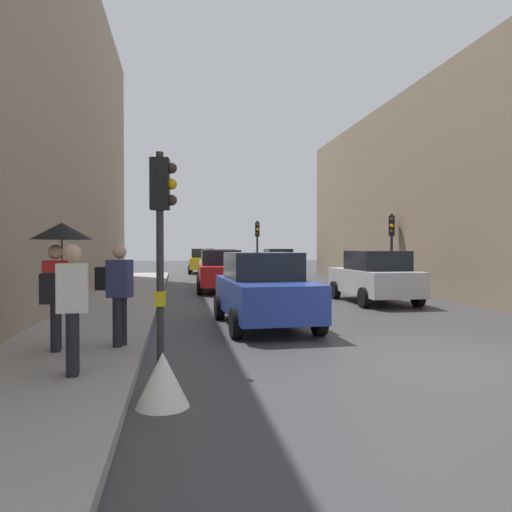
{
  "coord_description": "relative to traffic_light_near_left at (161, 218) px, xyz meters",
  "views": [
    {
      "loc": [
        -4.4,
        -7.61,
        1.9
      ],
      "look_at": [
        -1.36,
        11.21,
        1.54
      ],
      "focal_mm": 34.37,
      "sensor_mm": 36.0,
      "label": 1
    }
  ],
  "objects": [
    {
      "name": "car_yellow_taxi",
      "position": [
        2.11,
        27.38,
        -1.49
      ],
      "size": [
        2.22,
        4.3,
        1.76
      ],
      "color": "yellow",
      "rests_on": "ground"
    },
    {
      "name": "pedestrian_with_black_backpack",
      "position": [
        -1.19,
        -1.2,
        -1.21
      ],
      "size": [
        0.63,
        0.37,
        1.77
      ],
      "color": "black",
      "rests_on": "sidewalk_kerb"
    },
    {
      "name": "warning_sign_triangle",
      "position": [
        0.08,
        -2.25,
        -2.05
      ],
      "size": [
        0.64,
        0.64,
        0.65
      ],
      "primitive_type": "cone",
      "color": "silver",
      "rests_on": "ground"
    },
    {
      "name": "pedestrian_with_umbrella",
      "position": [
        -1.68,
        0.47,
        -0.53
      ],
      "size": [
        1.0,
        1.0,
        2.14
      ],
      "color": "black",
      "rests_on": "sidewalk_kerb"
    },
    {
      "name": "traffic_light_near_left",
      "position": [
        0.0,
        0.0,
        0.0
      ],
      "size": [
        0.44,
        0.27,
        3.44
      ],
      "color": "#2D2D2D",
      "rests_on": "ground"
    },
    {
      "name": "pedestrian_with_grey_backpack",
      "position": [
        -0.79,
        0.72,
        -1.21
      ],
      "size": [
        0.66,
        0.45,
        1.77
      ],
      "color": "black",
      "rests_on": "sidewalk_kerb"
    },
    {
      "name": "car_blue_van",
      "position": [
        2.28,
        3.33,
        -1.49
      ],
      "size": [
        2.16,
        4.27,
        1.76
      ],
      "color": "navy",
      "rests_on": "ground"
    },
    {
      "name": "ground_plane",
      "position": [
        4.65,
        -0.5,
        -2.37
      ],
      "size": [
        120.0,
        120.0,
        0.0
      ],
      "primitive_type": "plane",
      "color": "#38383A"
    },
    {
      "name": "traffic_light_mid_street",
      "position": [
        9.31,
        11.62,
        -0.09
      ],
      "size": [
        0.33,
        0.45,
        3.31
      ],
      "color": "#2D2D2D",
      "rests_on": "ground"
    },
    {
      "name": "sidewalk_kerb",
      "position": [
        -1.61,
        5.5,
        -2.29
      ],
      "size": [
        2.56,
        40.0,
        0.16
      ],
      "primitive_type": "cube",
      "color": "gray",
      "rests_on": "ground"
    },
    {
      "name": "car_white_compact",
      "position": [
        2.51,
        18.31,
        -1.49
      ],
      "size": [
        2.18,
        4.28,
        1.76
      ],
      "color": "silver",
      "rests_on": "ground"
    },
    {
      "name": "car_green_estate",
      "position": [
        6.96,
        24.31,
        -1.49
      ],
      "size": [
        2.07,
        4.23,
        1.76
      ],
      "color": "#2D6038",
      "rests_on": "ground"
    },
    {
      "name": "traffic_light_far_median",
      "position": [
        4.98,
        20.72,
        0.01
      ],
      "size": [
        0.24,
        0.43,
        3.45
      ],
      "color": "#2D2D2D",
      "rests_on": "ground"
    },
    {
      "name": "car_red_sedan",
      "position": [
        2.09,
        12.65,
        -1.49
      ],
      "size": [
        2.12,
        4.25,
        1.76
      ],
      "color": "red",
      "rests_on": "ground"
    },
    {
      "name": "car_silver_hatchback",
      "position": [
        6.85,
        7.59,
        -1.49
      ],
      "size": [
        2.08,
        4.23,
        1.76
      ],
      "color": "#BCBCC1",
      "rests_on": "ground"
    }
  ]
}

